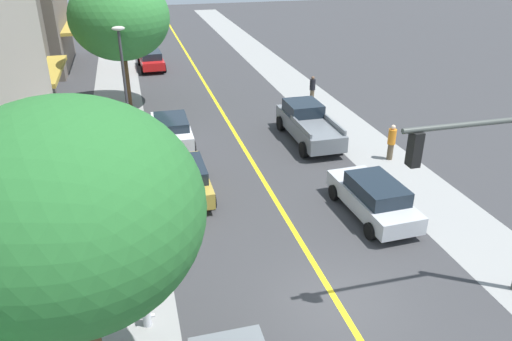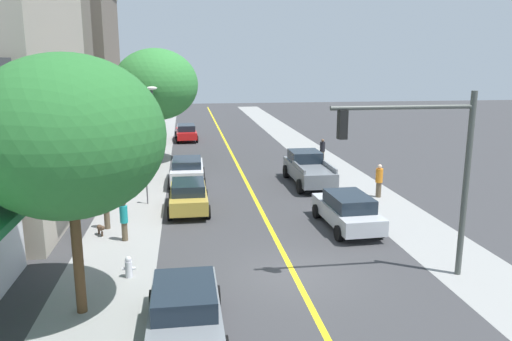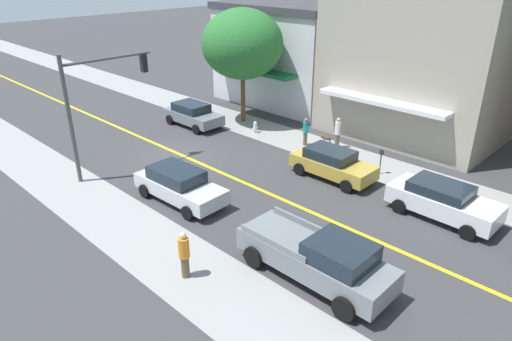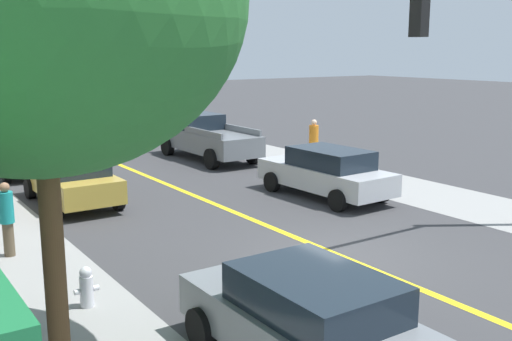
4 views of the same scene
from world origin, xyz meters
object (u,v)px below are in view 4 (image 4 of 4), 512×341
Objects in this scene: traffic_light_mast at (498,66)px; grey_pickup_truck at (206,137)px; white_sedan_left_curb at (24,151)px; pedestrian_orange_shirt at (314,141)px; pedestrian_teal_shirt at (7,217)px; fire_hydrant at (86,287)px; silver_sedan_right_curb at (326,172)px; pedestrian_black_shirt at (191,120)px; grey_sedan_left_curb at (307,319)px; gold_sedan_left_curb at (72,178)px.

grey_pickup_truck is at bearing -87.64° from traffic_light_mast.
pedestrian_orange_shirt reaches higher than white_sedan_left_curb.
pedestrian_teal_shirt is 13.53m from pedestrian_orange_shirt.
traffic_light_mast reaches higher than fire_hydrant.
pedestrian_orange_shirt is at bearing -71.52° from pedestrian_teal_shirt.
silver_sedan_right_curb is at bearing 23.51° from fire_hydrant.
traffic_light_mast is 3.75× the size of pedestrian_black_shirt.
grey_sedan_left_curb reaches higher than fire_hydrant.
fire_hydrant is 10.41m from traffic_light_mast.
traffic_light_mast reaches higher than grey_pickup_truck.
pedestrian_black_shirt is 9.67m from pedestrian_orange_shirt.
pedestrian_teal_shirt reaches higher than silver_sedan_right_curb.
white_sedan_left_curb is at bearing 80.25° from grey_pickup_truck.
grey_pickup_truck is (9.08, 11.81, 0.55)m from fire_hydrant.
pedestrian_orange_shirt is (0.40, -9.66, 0.07)m from pedestrian_black_shirt.
pedestrian_teal_shirt is at bearing 178.39° from pedestrian_orange_shirt.
grey_sedan_left_curb is at bearing 178.83° from gold_sedan_left_curb.
grey_pickup_truck is at bearing -98.59° from white_sedan_left_curb.
traffic_light_mast is at bearing 2.48° from pedestrian_black_shirt.
silver_sedan_right_curb is 9.38m from pedestrian_teal_shirt.
gold_sedan_left_curb is (2.06, 7.36, 0.41)m from fire_hydrant.
fire_hydrant is at bearing 172.08° from white_sedan_left_curb.
gold_sedan_left_curb is at bearing -33.36° from pedestrian_black_shirt.
gold_sedan_left_curb is 0.76× the size of grey_pickup_truck.
white_sedan_left_curb reaches higher than grey_sedan_left_curb.
traffic_light_mast reaches higher than silver_sedan_right_curb.
gold_sedan_left_curb is 2.56× the size of pedestrian_teal_shirt.
pedestrian_black_shirt reaches higher than grey_sedan_left_curb.
white_sedan_left_curb is (-6.80, 9.15, 0.01)m from silver_sedan_right_curb.
traffic_light_mast is 1.33× the size of silver_sedan_right_curb.
fire_hydrant is 0.45× the size of pedestrian_black_shirt.
fire_hydrant is 0.16× the size of silver_sedan_right_curb.
grey_pickup_truck reaches higher than pedestrian_black_shirt.
grey_pickup_truck is (-0.54, 13.12, -3.20)m from traffic_light_mast.
fire_hydrant is at bearing 164.18° from gold_sedan_left_curb.
gold_sedan_left_curb is at bearing -1.16° from grey_sedan_left_curb.
pedestrian_teal_shirt reaches higher than gold_sedan_left_curb.
pedestrian_teal_shirt is (-12.24, -14.48, 0.03)m from pedestrian_black_shirt.
pedestrian_orange_shirt is (2.48, 9.74, -3.18)m from traffic_light_mast.
grey_sedan_left_curb is (-0.17, -16.89, -0.03)m from white_sedan_left_curb.
grey_pickup_truck is at bearing 52.43° from fire_hydrant.
pedestrian_orange_shirt reaches higher than gold_sedan_left_curb.
white_sedan_left_curb is (-7.58, 14.31, -3.31)m from traffic_light_mast.
grey_sedan_left_curb is (-7.76, -2.58, -3.33)m from traffic_light_mast.
traffic_light_mast is 13.51m from grey_pickup_truck.
white_sedan_left_curb is 10.92m from pedestrian_black_shirt.
white_sedan_left_curb is (-0.02, 5.64, 0.03)m from gold_sedan_left_curb.
pedestrian_teal_shirt reaches higher than grey_sedan_left_curb.
pedestrian_orange_shirt is (3.26, 4.58, 0.14)m from silver_sedan_right_curb.
grey_pickup_truck reaches higher than fire_hydrant.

